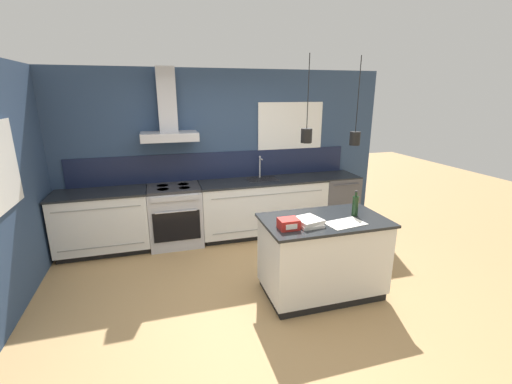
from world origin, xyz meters
TOP-DOWN VIEW (x-y plane):
  - ground_plane at (0.00, 0.00)m, footprint 16.00×16.00m
  - wall_back at (-0.04, 2.00)m, footprint 5.60×2.34m
  - wall_left at (-2.43, 0.70)m, footprint 0.08×3.80m
  - counter_run_left at (-1.73, 1.69)m, footprint 1.28×0.64m
  - counter_run_sink at (0.68, 1.69)m, footprint 2.03×0.64m
  - oven_range at (-0.71, 1.69)m, footprint 0.77×0.66m
  - dishwasher at (1.99, 1.69)m, footprint 0.61×0.65m
  - kitchen_island at (0.81, -0.17)m, footprint 1.36×0.80m
  - bottle_on_island at (1.19, -0.16)m, footprint 0.07×0.07m
  - book_stack at (0.56, -0.27)m, footprint 0.30×0.32m
  - red_supply_box at (0.32, -0.31)m, footprint 0.20×0.17m
  - paper_pile at (0.95, -0.35)m, footprint 0.44×0.31m

SIDE VIEW (x-z plane):
  - ground_plane at x=0.00m, z-range 0.00..0.00m
  - oven_range at x=-0.71m, z-range 0.00..0.91m
  - dishwasher at x=1.99m, z-range 0.00..0.91m
  - kitchen_island at x=0.81m, z-range 0.00..0.91m
  - counter_run_left at x=-1.73m, z-range 0.01..0.92m
  - counter_run_sink at x=0.68m, z-range -0.17..1.10m
  - paper_pile at x=0.95m, z-range 0.91..0.92m
  - book_stack at x=0.56m, z-range 0.91..0.98m
  - red_supply_box at x=0.32m, z-range 0.91..1.02m
  - bottle_on_island at x=1.19m, z-range 0.88..1.17m
  - wall_left at x=-2.43m, z-range 0.00..2.60m
  - wall_back at x=-0.04m, z-range 0.06..2.66m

